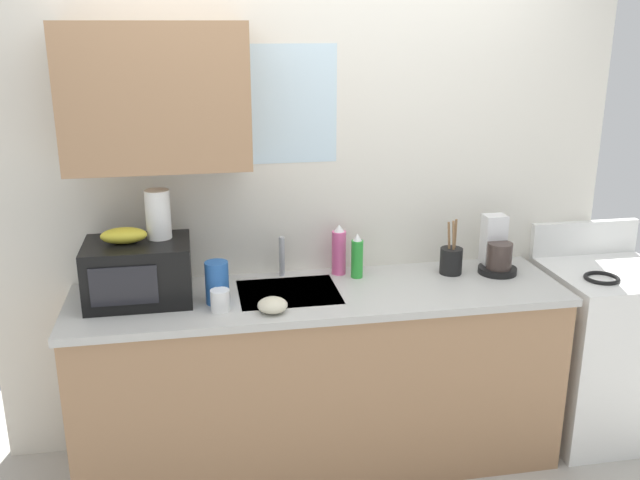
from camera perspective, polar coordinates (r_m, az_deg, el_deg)
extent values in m
cube|color=silver|center=(3.46, -1.06, 3.30)|extent=(3.06, 0.10, 2.50)
cube|color=#9E7551|center=(3.11, -13.30, 11.37)|extent=(0.79, 0.32, 0.62)
cube|color=silver|center=(3.31, -3.51, 11.00)|extent=(0.56, 0.02, 0.55)
cube|color=#9E7551|center=(3.44, 0.00, -11.48)|extent=(2.26, 0.60, 0.86)
cube|color=#B7B7B2|center=(3.24, 0.00, -4.51)|extent=(2.29, 0.63, 0.03)
cube|color=#9EA0A5|center=(3.26, -2.58, -5.41)|extent=(0.46, 0.38, 0.14)
cylinder|color=#B2B5BA|center=(3.40, -3.14, -1.36)|extent=(0.03, 0.03, 0.20)
cube|color=white|center=(3.95, 22.03, -8.51)|extent=(0.60, 0.60, 0.90)
torus|color=black|center=(3.64, 22.07, -2.91)|extent=(0.17, 0.17, 0.02)
cube|color=white|center=(3.98, 20.81, 0.18)|extent=(0.60, 0.04, 0.18)
cube|color=black|center=(3.20, -14.63, -2.50)|extent=(0.46, 0.34, 0.27)
cube|color=black|center=(3.04, -15.76, -3.65)|extent=(0.28, 0.01, 0.17)
ellipsoid|color=gold|center=(3.15, -15.77, 0.36)|extent=(0.20, 0.11, 0.07)
cylinder|color=white|center=(3.17, -13.11, 2.07)|extent=(0.11, 0.11, 0.22)
cylinder|color=black|center=(3.57, 14.31, -2.41)|extent=(0.19, 0.19, 0.03)
cylinder|color=#3F332D|center=(3.54, 14.47, -1.24)|extent=(0.12, 0.12, 0.13)
cube|color=silver|center=(3.59, 14.01, -0.01)|extent=(0.11, 0.09, 0.26)
cylinder|color=#E55999|center=(3.43, 1.55, -1.04)|extent=(0.07, 0.07, 0.22)
cone|color=white|center=(3.39, 1.57, 0.98)|extent=(0.05, 0.05, 0.04)
cylinder|color=green|center=(3.39, 3.05, -1.56)|extent=(0.06, 0.06, 0.19)
cone|color=white|center=(3.35, 3.08, 0.24)|extent=(0.04, 0.04, 0.04)
cylinder|color=#2659A5|center=(3.11, -8.42, -3.47)|extent=(0.10, 0.10, 0.19)
cylinder|color=white|center=(3.04, -8.17, -4.90)|extent=(0.08, 0.08, 0.09)
cylinder|color=black|center=(3.50, 10.67, -1.69)|extent=(0.11, 0.11, 0.13)
cylinder|color=olive|center=(3.47, 10.52, -0.35)|extent=(0.03, 0.02, 0.23)
cylinder|color=olive|center=(3.49, 10.98, -0.16)|extent=(0.02, 0.03, 0.24)
cylinder|color=olive|center=(3.46, 10.88, -0.32)|extent=(0.03, 0.03, 0.24)
ellipsoid|color=beige|center=(3.01, -3.90, -5.34)|extent=(0.13, 0.13, 0.06)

